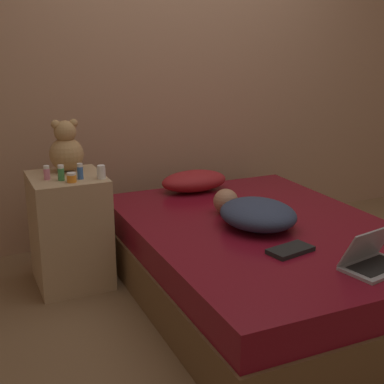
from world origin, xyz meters
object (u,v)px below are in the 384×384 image
object	(u,v)px
teddy_bear	(66,149)
bottle_orange	(72,178)
person_lying	(255,213)
laptop	(372,259)
bottle_pink	(47,173)
bottle_green	(61,173)
bottle_white	(101,172)
bottle_blue	(80,171)
book	(290,250)
pillow	(194,181)

from	to	relation	value
teddy_bear	bottle_orange	xyz separation A→B (m)	(-0.03, -0.28, -0.11)
person_lying	bottle_orange	size ratio (longest dim) A/B	11.61
laptop	bottle_pink	bearing A→B (deg)	122.62
bottle_green	bottle_white	xyz separation A→B (m)	(0.23, -0.06, -0.01)
teddy_bear	bottle_pink	world-z (taller)	teddy_bear
bottle_blue	person_lying	bearing A→B (deg)	-30.53
teddy_bear	bottle_blue	distance (m)	0.25
bottle_green	bottle_blue	size ratio (longest dim) A/B	0.98
bottle_orange	bottle_blue	xyz separation A→B (m)	(0.06, 0.05, 0.02)
bottle_blue	book	bearing A→B (deg)	-47.98
laptop	book	bearing A→B (deg)	116.44
pillow	teddy_bear	size ratio (longest dim) A/B	1.49
bottle_pink	bottle_orange	bearing A→B (deg)	-44.90
laptop	bottle_blue	world-z (taller)	bottle_blue
pillow	bottle_green	distance (m)	1.04
pillow	bottle_pink	size ratio (longest dim) A/B	5.70
bottle_pink	person_lying	bearing A→B (deg)	-28.96
bottle_orange	bottle_blue	bearing A→B (deg)	39.03
pillow	bottle_orange	size ratio (longest dim) A/B	8.59
bottle_green	bottle_pink	distance (m)	0.09
pillow	bottle_white	size ratio (longest dim) A/B	5.99
bottle_orange	bottle_pink	bearing A→B (deg)	135.10
laptop	bottle_blue	bearing A→B (deg)	119.75
teddy_bear	bottle_orange	bearing A→B (deg)	-96.85
person_lying	teddy_bear	world-z (taller)	teddy_bear
person_lying	bottle_white	size ratio (longest dim) A/B	8.09
pillow	bottle_pink	xyz separation A→B (m)	(-1.05, -0.21, 0.22)
teddy_bear	bottle_orange	distance (m)	0.31
bottle_orange	teddy_bear	bearing A→B (deg)	83.15
book	teddy_bear	bearing A→B (deg)	126.83
laptop	bottle_orange	world-z (taller)	bottle_orange
pillow	person_lying	distance (m)	0.80
bottle_green	book	distance (m)	1.39
bottle_blue	laptop	bearing A→B (deg)	-49.03
teddy_bear	bottle_pink	bearing A→B (deg)	-133.48
book	bottle_orange	bearing A→B (deg)	135.62
laptop	bottle_green	size ratio (longest dim) A/B	3.80
laptop	teddy_bear	bearing A→B (deg)	115.79
bottle_white	bottle_blue	xyz separation A→B (m)	(-0.12, 0.04, 0.01)
bottle_green	book	world-z (taller)	bottle_green
bottle_green	bottle_pink	xyz separation A→B (m)	(-0.07, 0.05, -0.00)
bottle_white	book	xyz separation A→B (m)	(0.74, -0.91, -0.28)
bottle_blue	book	size ratio (longest dim) A/B	0.37
bottle_green	bottle_blue	xyz separation A→B (m)	(0.11, -0.02, 0.00)
teddy_bear	bottle_blue	bearing A→B (deg)	-82.88
teddy_bear	bottle_orange	world-z (taller)	teddy_bear
teddy_bear	bottle_white	world-z (taller)	teddy_bear
bottle_orange	book	xyz separation A→B (m)	(0.92, -0.90, -0.27)
book	person_lying	bearing A→B (deg)	85.02
laptop	bottle_blue	distance (m)	1.70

